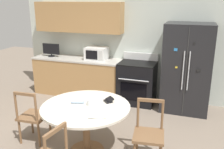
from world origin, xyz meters
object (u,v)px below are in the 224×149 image
object	(u,v)px
countertop_tv	(51,49)
candle_glass	(90,103)
dining_chair_right	(149,134)
wallet	(109,100)
refrigerator	(187,68)
dining_chair_left	(33,116)
oven_range	(137,82)
microwave	(97,53)

from	to	relation	value
countertop_tv	candle_glass	xyz separation A→B (m)	(1.94, -2.06, -0.28)
dining_chair_right	wallet	world-z (taller)	dining_chair_right
dining_chair_right	wallet	size ratio (longest dim) A/B	5.17
countertop_tv	refrigerator	bearing A→B (deg)	-0.75
dining_chair_left	candle_glass	distance (m)	1.05
oven_range	dining_chair_left	bearing A→B (deg)	-119.56
oven_range	countertop_tv	xyz separation A→B (m)	(-2.15, -0.00, 0.60)
refrigerator	wallet	size ratio (longest dim) A/B	10.31
microwave	candle_glass	xyz separation A→B (m)	(0.78, -2.14, -0.25)
refrigerator	oven_range	size ratio (longest dim) A/B	1.67
microwave	candle_glass	bearing A→B (deg)	-69.99
candle_glass	countertop_tv	bearing A→B (deg)	133.29
refrigerator	dining_chair_left	distance (m)	3.08
refrigerator	oven_range	bearing A→B (deg)	177.49
oven_range	microwave	xyz separation A→B (m)	(-0.99, 0.08, 0.57)
microwave	countertop_tv	size ratio (longest dim) A/B	1.12
wallet	dining_chair_right	bearing A→B (deg)	-16.84
oven_range	countertop_tv	world-z (taller)	countertop_tv
microwave	countertop_tv	xyz separation A→B (m)	(-1.16, -0.08, 0.03)
countertop_tv	candle_glass	size ratio (longest dim) A/B	4.62
oven_range	dining_chair_right	size ratio (longest dim) A/B	1.20
countertop_tv	dining_chair_left	distance (m)	2.40
microwave	dining_chair_right	size ratio (longest dim) A/B	0.53
refrigerator	wallet	distance (m)	2.09
microwave	candle_glass	distance (m)	2.29
oven_range	candle_glass	bearing A→B (deg)	-95.83
oven_range	candle_glass	xyz separation A→B (m)	(-0.21, -2.06, 0.32)
candle_glass	oven_range	bearing A→B (deg)	84.17
microwave	dining_chair_left	size ratio (longest dim) A/B	0.53
wallet	dining_chair_left	bearing A→B (deg)	-167.76
dining_chair_right	countertop_tv	bearing A→B (deg)	-43.91
dining_chair_right	dining_chair_left	distance (m)	1.87
dining_chair_right	candle_glass	bearing A→B (deg)	-7.51
dining_chair_right	dining_chair_left	world-z (taller)	same
refrigerator	candle_glass	distance (m)	2.37
countertop_tv	dining_chair_right	world-z (taller)	countertop_tv
countertop_tv	wallet	size ratio (longest dim) A/B	2.46
dining_chair_left	wallet	world-z (taller)	dining_chair_left
microwave	wallet	size ratio (longest dim) A/B	2.75
dining_chair_right	refrigerator	bearing A→B (deg)	-108.03
countertop_tv	dining_chair_right	distance (m)	3.54
dining_chair_left	candle_glass	world-z (taller)	dining_chair_left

